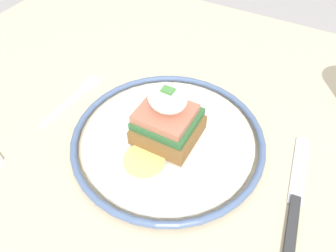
{
  "coord_description": "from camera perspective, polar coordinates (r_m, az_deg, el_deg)",
  "views": [
    {
      "loc": [
        0.18,
        -0.29,
        1.11
      ],
      "look_at": [
        0.03,
        -0.02,
        0.78
      ],
      "focal_mm": 35.0,
      "sensor_mm": 36.0,
      "label": 1
    }
  ],
  "objects": [
    {
      "name": "dining_table",
      "position": [
        0.6,
        -2.17,
        -7.82
      ],
      "size": [
        0.95,
        0.81,
        0.74
      ],
      "color": "#C6B28E",
      "rests_on": "ground_plane"
    },
    {
      "name": "sandwich",
      "position": [
        0.45,
        -0.21,
        1.25
      ],
      "size": [
        0.08,
        0.13,
        0.09
      ],
      "color": "brown",
      "rests_on": "plate"
    },
    {
      "name": "knife",
      "position": [
        0.45,
        21.19,
        -12.62
      ],
      "size": [
        0.04,
        0.2,
        0.01
      ],
      "color": "#2D2D2D",
      "rests_on": "dining_table"
    },
    {
      "name": "plate",
      "position": [
        0.48,
        0.0,
        -2.22
      ],
      "size": [
        0.28,
        0.28,
        0.02
      ],
      "color": "silver",
      "rests_on": "dining_table"
    },
    {
      "name": "fork",
      "position": [
        0.57,
        -16.03,
        4.77
      ],
      "size": [
        0.02,
        0.14,
        0.0
      ],
      "color": "silver",
      "rests_on": "dining_table"
    }
  ]
}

